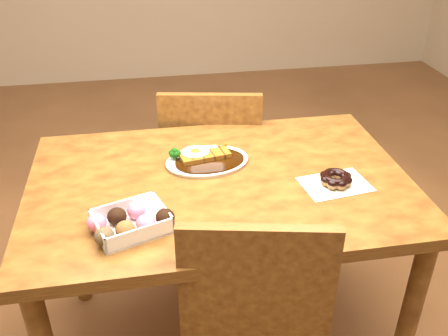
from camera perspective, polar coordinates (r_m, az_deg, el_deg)
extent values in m
cube|color=#49240E|center=(1.59, -0.47, -1.92)|extent=(1.20, 0.80, 0.04)
cylinder|color=#49240E|center=(1.75, 20.18, -16.61)|extent=(0.06, 0.06, 0.71)
cylinder|color=#49240E|center=(2.09, -16.90, -6.92)|extent=(0.06, 0.06, 0.71)
cylinder|color=#49240E|center=(2.20, 12.10, -4.09)|extent=(0.06, 0.06, 0.71)
cube|color=#49240E|center=(2.26, -1.30, -0.09)|extent=(0.49, 0.49, 0.04)
cylinder|color=#49240E|center=(2.52, 2.75, -2.53)|extent=(0.04, 0.04, 0.41)
cylinder|color=#49240E|center=(2.53, -4.96, -2.46)|extent=(0.04, 0.04, 0.41)
cylinder|color=#49240E|center=(2.25, 2.98, -7.29)|extent=(0.04, 0.04, 0.41)
cylinder|color=#49240E|center=(2.26, -5.74, -7.18)|extent=(0.04, 0.04, 0.41)
cube|color=#49240E|center=(1.98, -1.58, 3.07)|extent=(0.40, 0.10, 0.40)
cube|color=#49240E|center=(1.31, 3.72, -13.72)|extent=(0.40, 0.11, 0.40)
ellipsoid|color=white|center=(1.66, -1.92, 0.75)|extent=(0.29, 0.23, 0.01)
ellipsoid|color=black|center=(1.65, -1.63, 0.80)|extent=(0.25, 0.19, 0.01)
cube|color=#6B380C|center=(1.66, -2.14, 1.34)|extent=(0.17, 0.09, 0.02)
ellipsoid|color=white|center=(1.66, -3.29, 1.86)|extent=(0.10, 0.09, 0.01)
ellipsoid|color=#FFB214|center=(1.66, -3.29, 1.89)|extent=(0.03, 0.03, 0.02)
cube|color=white|center=(1.38, -10.55, -6.02)|extent=(0.23, 0.20, 0.05)
ellipsoid|color=black|center=(1.33, -13.51, -7.61)|extent=(0.05, 0.05, 0.05)
ellipsoid|color=brown|center=(1.34, -11.21, -6.95)|extent=(0.05, 0.05, 0.05)
ellipsoid|color=pink|center=(1.35, -8.96, -6.29)|extent=(0.05, 0.05, 0.05)
ellipsoid|color=black|center=(1.37, -6.75, -5.63)|extent=(0.05, 0.05, 0.05)
ellipsoid|color=pink|center=(1.38, -14.35, -6.06)|extent=(0.05, 0.05, 0.05)
ellipsoid|color=black|center=(1.39, -12.13, -5.43)|extent=(0.05, 0.05, 0.05)
ellipsoid|color=pink|center=(1.41, -9.96, -4.81)|extent=(0.05, 0.05, 0.05)
cube|color=silver|center=(1.59, 12.58, -1.83)|extent=(0.22, 0.17, 0.00)
torus|color=olive|center=(1.58, 12.65, -1.28)|extent=(0.11, 0.11, 0.03)
torus|color=black|center=(1.57, 12.69, -1.00)|extent=(0.10, 0.10, 0.02)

